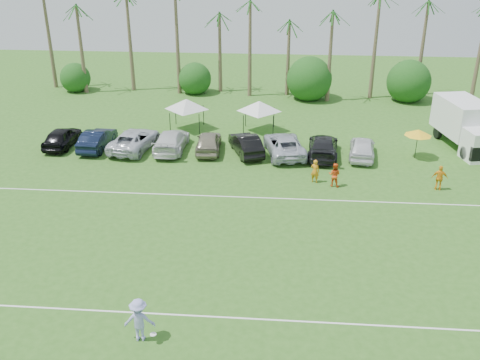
{
  "coord_description": "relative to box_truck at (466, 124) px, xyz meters",
  "views": [
    {
      "loc": [
        3.3,
        -16.87,
        15.43
      ],
      "look_at": [
        0.86,
        13.17,
        1.6
      ],
      "focal_mm": 40.0,
      "sensor_mm": 36.0,
      "label": 1
    }
  ],
  "objects": [
    {
      "name": "bush_tree_3",
      "position": [
        -1.81,
        14.59,
        -0.14
      ],
      "size": [
        4.0,
        4.0,
        4.0
      ],
      "color": "brown",
      "rests_on": "ground"
    },
    {
      "name": "parked_car_4",
      "position": [
        -20.11,
        -2.56,
        -1.15
      ],
      "size": [
        2.12,
        4.73,
        1.58
      ],
      "primitive_type": "imported",
      "rotation": [
        0.0,
        0.0,
        3.2
      ],
      "color": "gray",
      "rests_on": "ground"
    },
    {
      "name": "palm_tree_5",
      "position": [
        -17.81,
        13.59,
        6.42
      ],
      "size": [
        2.4,
        2.4,
        9.9
      ],
      "color": "brown",
      "rests_on": "ground"
    },
    {
      "name": "parked_car_5",
      "position": [
        -17.17,
        -2.8,
        -1.15
      ],
      "size": [
        3.21,
        5.07,
        1.58
      ],
      "primitive_type": "imported",
      "rotation": [
        0.0,
        0.0,
        3.49
      ],
      "color": "black",
      "rests_on": "ground"
    },
    {
      "name": "canopy_tent_left",
      "position": [
        -22.67,
        2.54,
        0.77
      ],
      "size": [
        3.9,
        3.9,
        3.16
      ],
      "color": "black",
      "rests_on": "ground"
    },
    {
      "name": "box_truck",
      "position": [
        0.0,
        0.0,
        0.0
      ],
      "size": [
        3.95,
        7.39,
        3.62
      ],
      "rotation": [
        0.0,
        0.0,
        0.2
      ],
      "color": "white",
      "rests_on": "ground"
    },
    {
      "name": "parked_car_6",
      "position": [
        -14.22,
        -2.76,
        -1.15
      ],
      "size": [
        3.67,
        6.07,
        1.58
      ],
      "primitive_type": "imported",
      "rotation": [
        0.0,
        0.0,
        3.34
      ],
      "color": "#B4B8C5",
      "rests_on": "ground"
    },
    {
      "name": "palm_tree_2",
      "position": [
        -29.81,
        13.59,
        7.28
      ],
      "size": [
        2.4,
        2.4,
        10.9
      ],
      "color": "brown",
      "rests_on": "ground"
    },
    {
      "name": "sideline_player_c",
      "position": [
        -3.95,
        -8.24,
        -1.07
      ],
      "size": [
        1.06,
        0.58,
        1.72
      ],
      "primitive_type": "imported",
      "rotation": [
        0.0,
        0.0,
        2.98
      ],
      "color": "orange",
      "rests_on": "ground"
    },
    {
      "name": "parked_car_3",
      "position": [
        -23.06,
        -2.54,
        -1.15
      ],
      "size": [
        2.24,
        5.45,
        1.58
      ],
      "primitive_type": "imported",
      "rotation": [
        0.0,
        0.0,
        3.14
      ],
      "color": "silver",
      "rests_on": "ground"
    },
    {
      "name": "parked_car_0",
      "position": [
        -31.9,
        -2.45,
        -1.15
      ],
      "size": [
        1.99,
        4.68,
        1.58
      ],
      "primitive_type": "imported",
      "rotation": [
        0.0,
        0.0,
        3.11
      ],
      "color": "black",
      "rests_on": "ground"
    },
    {
      "name": "bush_tree_1",
      "position": [
        -23.81,
        14.59,
        -0.14
      ],
      "size": [
        4.0,
        4.0,
        4.0
      ],
      "color": "brown",
      "rests_on": "ground"
    },
    {
      "name": "palm_tree_4",
      "position": [
        -21.81,
        13.59,
        5.55
      ],
      "size": [
        2.4,
        2.4,
        8.9
      ],
      "color": "brown",
      "rests_on": "ground"
    },
    {
      "name": "bush_tree_2",
      "position": [
        -11.81,
        14.59,
        -0.14
      ],
      "size": [
        4.0,
        4.0,
        4.0
      ],
      "color": "brown",
      "rests_on": "ground"
    },
    {
      "name": "sideline_player_b",
      "position": [
        -10.84,
        -8.22,
        -1.11
      ],
      "size": [
        0.96,
        0.85,
        1.66
      ],
      "primitive_type": "imported",
      "rotation": [
        0.0,
        0.0,
        2.82
      ],
      "color": "#E15119",
      "rests_on": "ground"
    },
    {
      "name": "parked_car_2",
      "position": [
        -26.01,
        -2.6,
        -1.15
      ],
      "size": [
        3.44,
        6.0,
        1.58
      ],
      "primitive_type": "imported",
      "rotation": [
        0.0,
        0.0,
        2.99
      ],
      "color": "silver",
      "rests_on": "ground"
    },
    {
      "name": "palm_tree_9",
      "position": [
        0.19,
        13.59,
        6.42
      ],
      "size": [
        2.4,
        2.4,
        9.9
      ],
      "color": "brown",
      "rests_on": "ground"
    },
    {
      "name": "parked_car_8",
      "position": [
        -8.33,
        -2.83,
        -1.15
      ],
      "size": [
        2.48,
        4.84,
        1.58
      ],
      "primitive_type": "imported",
      "rotation": [
        0.0,
        0.0,
        3.0
      ],
      "color": "silver",
      "rests_on": "ground"
    },
    {
      "name": "parked_car_1",
      "position": [
        -28.95,
        -2.68,
        -1.15
      ],
      "size": [
        1.92,
        4.87,
        1.58
      ],
      "primitive_type": "imported",
      "rotation": [
        0.0,
        0.0,
        3.09
      ],
      "color": "black",
      "rests_on": "ground"
    },
    {
      "name": "bush_tree_0",
      "position": [
        -36.81,
        14.59,
        -0.14
      ],
      "size": [
        4.0,
        4.0,
        4.0
      ],
      "color": "brown",
      "rests_on": "ground"
    },
    {
      "name": "sideline_player_a",
      "position": [
        -12.11,
        -7.69,
        -1.11
      ],
      "size": [
        0.7,
        0.58,
        1.65
      ],
      "primitive_type": "imported",
      "rotation": [
        0.0,
        0.0,
        2.79
      ],
      "color": "orange",
      "rests_on": "ground"
    },
    {
      "name": "palm_tree_1",
      "position": [
        -34.81,
        13.59,
        6.42
      ],
      "size": [
        2.4,
        2.4,
        9.9
      ],
      "color": "brown",
      "rests_on": "ground"
    },
    {
      "name": "ground",
      "position": [
        -17.81,
        -24.41,
        -1.93
      ],
      "size": [
        120.0,
        120.0,
        0.0
      ],
      "primitive_type": "plane",
      "color": "#2F5F1C",
      "rests_on": "ground"
    },
    {
      "name": "market_umbrella",
      "position": [
        -4.29,
        -2.66,
        0.1
      ],
      "size": [
        2.04,
        2.04,
        2.27
      ],
      "color": "black",
      "rests_on": "ground"
    },
    {
      "name": "field_lines",
      "position": [
        -17.81,
        -16.41,
        -1.93
      ],
      "size": [
        80.0,
        12.1,
        0.01
      ],
      "color": "white",
      "rests_on": "ground"
    },
    {
      "name": "palm_tree_0",
      "position": [
        -39.81,
        13.59,
        5.55
      ],
      "size": [
        2.4,
        2.4,
        8.9
      ],
      "color": "brown",
      "rests_on": "ground"
    },
    {
      "name": "palm_tree_6",
      "position": [
        -13.81,
        13.59,
        7.28
      ],
      "size": [
        2.4,
        2.4,
        10.9
      ],
      "color": "brown",
      "rests_on": "ground"
    },
    {
      "name": "parked_car_7",
      "position": [
        -11.27,
        -2.79,
        -1.15
      ],
      "size": [
        2.65,
        5.6,
        1.58
      ],
      "primitive_type": "imported",
      "rotation": [
        0.0,
        0.0,
        3.06
      ],
      "color": "black",
      "rests_on": "ground"
    },
    {
      "name": "frisbee_player",
      "position": [
        -20.08,
        -24.08,
        -0.94
      ],
      "size": [
        1.4,
        0.85,
        1.99
      ],
      "rotation": [
        0.0,
        0.0,
        3.23
      ],
      "color": "#9C9EDD",
      "rests_on": "ground"
    },
    {
      "name": "palm_tree_8",
      "position": [
        -4.81,
        13.59,
        5.55
      ],
      "size": [
        2.4,
        2.4,
        8.9
      ],
      "color": "brown",
      "rests_on": "ground"
    },
    {
      "name": "canopy_tent_right",
      "position": [
        -16.42,
        2.45,
        0.76
      ],
      "size": [
        3.88,
        3.88,
        3.15
      ],
      "color": "black",
      "rests_on": "ground"
    }
  ]
}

